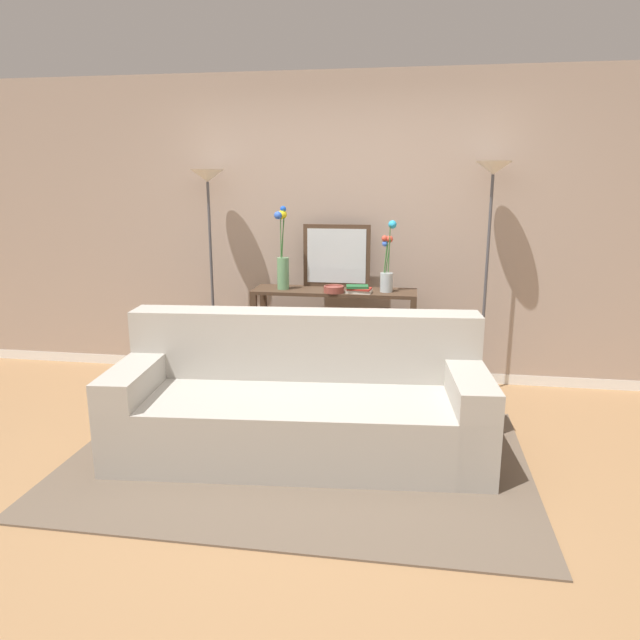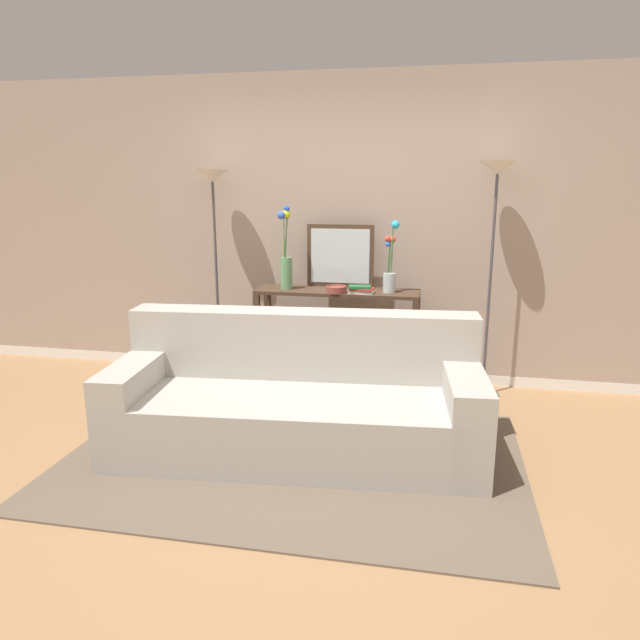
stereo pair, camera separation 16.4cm
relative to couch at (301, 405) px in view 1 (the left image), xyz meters
name	(u,v)px [view 1 (the left image)]	position (x,y,z in m)	size (l,w,h in m)	color
ground_plane	(309,476)	(0.11, -0.34, -0.32)	(16.00, 16.00, 0.02)	#9E754C
back_wall	(347,231)	(0.11, 1.59, 1.00)	(12.00, 0.15, 2.62)	white
area_rug	(297,459)	(0.01, -0.16, -0.31)	(2.88, 1.93, 0.01)	brown
couch	(301,405)	(0.00, 0.00, 0.00)	(2.43, 1.12, 0.88)	#ADA89E
console_table	(334,321)	(0.06, 1.21, 0.28)	(1.35, 0.37, 0.85)	#473323
floor_lamp_left	(209,217)	(-1.03, 1.27, 1.13)	(0.28, 0.28, 1.83)	#4C4C51
floor_lamp_right	(490,214)	(1.28, 1.27, 1.17)	(0.28, 0.28, 1.88)	#4C4C51
wall_mirror	(337,256)	(0.05, 1.37, 0.81)	(0.57, 0.02, 0.53)	#473323
vase_tall_flowers	(283,259)	(-0.38, 1.19, 0.79)	(0.12, 0.12, 0.68)	#669E6B
vase_short_flowers	(387,268)	(0.49, 1.20, 0.74)	(0.12, 0.11, 0.58)	silver
fruit_bowl	(334,289)	(0.07, 1.10, 0.57)	(0.17, 0.17, 0.06)	brown
book_stack	(359,289)	(0.27, 1.11, 0.57)	(0.21, 0.15, 0.06)	silver
book_row_under_console	(288,379)	(-0.35, 1.21, -0.26)	(0.32, 0.17, 0.13)	silver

